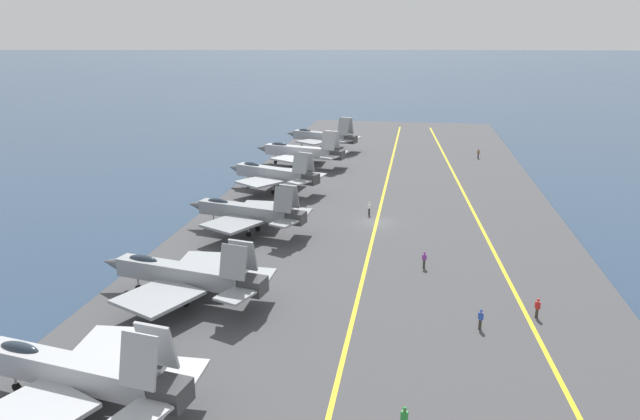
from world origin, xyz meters
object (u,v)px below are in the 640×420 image
parked_jet_fifth (300,152)px  crew_white_vest (369,208)px  crew_brown_vest (478,153)px  crew_purple_vest (424,259)px  parked_jet_third (247,212)px  crew_red_vest (537,307)px  parked_jet_fourth (273,174)px  crew_blue_vest (481,318)px  parked_jet_sixth (322,136)px  parked_jet_second (184,275)px  crew_green_vest (404,418)px  parked_jet_nearest (75,372)px

parked_jet_fifth → crew_white_vest: 30.69m
crew_brown_vest → crew_purple_vest: bearing=169.6°
parked_jet_third → crew_white_vest: size_ratio=8.75×
crew_red_vest → parked_jet_fourth: bearing=41.5°
crew_red_vest → crew_blue_vest: 5.46m
parked_jet_fifth → parked_jet_sixth: bearing=-4.4°
parked_jet_second → crew_green_vest: size_ratio=9.43×
crew_red_vest → crew_green_vest: (-16.07, 10.26, 0.01)m
parked_jet_sixth → crew_purple_vest: size_ratio=9.31×
parked_jet_nearest → crew_red_vest: bearing=-60.5°
parked_jet_fifth → crew_red_vest: parked_jet_fifth is taller
parked_jet_fifth → crew_red_vest: 60.87m
parked_jet_nearest → crew_brown_vest: parked_jet_nearest is taller
parked_jet_fourth → crew_red_vest: parked_jet_fourth is taller
crew_red_vest → parked_jet_sixth: bearing=23.3°
parked_jet_second → crew_blue_vest: 24.95m
crew_red_vest → crew_brown_vest: (64.75, -1.18, 0.07)m
parked_jet_second → crew_purple_vest: (10.70, -20.59, -1.41)m
parked_jet_second → parked_jet_fourth: parked_jet_fourth is taller
parked_jet_fourth → crew_red_vest: 46.78m
parked_jet_second → crew_blue_vest: parked_jet_second is taller
crew_red_vest → crew_purple_vest: crew_purple_vest is taller
parked_jet_nearest → parked_jet_sixth: parked_jet_sixth is taller
parked_jet_third → parked_jet_fifth: (36.42, 1.21, -0.03)m
parked_jet_nearest → crew_purple_vest: size_ratio=9.54×
parked_jet_sixth → crew_brown_vest: size_ratio=8.81×
crew_brown_vest → crew_white_vest: bearing=156.3°
parked_jet_nearest → parked_jet_fourth: size_ratio=1.04×
crew_white_vest → crew_purple_vest: 18.02m
parked_jet_fourth → crew_white_vest: size_ratio=9.03×
parked_jet_fourth → crew_white_vest: 17.77m
parked_jet_nearest → parked_jet_fifth: 69.71m
crew_purple_vest → crew_blue_vest: size_ratio=1.01×
crew_blue_vest → parked_jet_second: bearing=87.6°
parked_jet_fifth → crew_blue_vest: size_ratio=9.95×
parked_jet_nearest → parked_jet_fourth: 52.06m
parked_jet_third → crew_blue_vest: parked_jet_third is taller
crew_purple_vest → parked_jet_third: bearing=70.4°
parked_jet_second → parked_jet_third: size_ratio=1.06×
crew_white_vest → parked_jet_sixth: bearing=17.4°
crew_red_vest → crew_purple_vest: size_ratio=0.98×
parked_jet_third → parked_jet_sixth: bearing=0.0°
parked_jet_nearest → parked_jet_sixth: bearing=-0.6°
parked_jet_sixth → crew_blue_vest: size_ratio=9.38×
parked_jet_fifth → crew_red_vest: bearing=-149.9°
crew_purple_vest → crew_green_vest: 25.13m
crew_purple_vest → crew_blue_vest: 12.52m
crew_red_vest → parked_jet_fifth: bearing=30.1°
parked_jet_fourth → parked_jet_sixth: (33.20, -1.69, 0.02)m
parked_jet_fourth → crew_red_vest: size_ratio=9.32×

